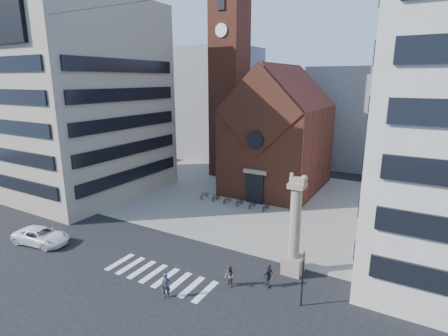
{
  "coord_description": "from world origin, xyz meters",
  "views": [
    {
      "loc": [
        18.1,
        -22.82,
        15.86
      ],
      "look_at": [
        0.45,
        8.0,
        6.82
      ],
      "focal_mm": 28.0,
      "sensor_mm": 36.0,
      "label": 1
    }
  ],
  "objects": [
    {
      "name": "scooter_5",
      "position": [
        2.34,
        15.1,
        0.61
      ],
      "size": [
        0.67,
        1.9,
        1.12
      ],
      "primitive_type": "imported",
      "rotation": [
        0.0,
        0.0,
        -0.08
      ],
      "color": "black",
      "rests_on": "piazza"
    },
    {
      "name": "bg_block_mid",
      "position": [
        6.0,
        45.0,
        9.0
      ],
      "size": [
        14.0,
        12.0,
        18.0
      ],
      "primitive_type": "cube",
      "color": "gray",
      "rests_on": "ground"
    },
    {
      "name": "building_left",
      "position": [
        -24.0,
        10.0,
        13.0
      ],
      "size": [
        18.0,
        20.0,
        26.0
      ],
      "primitive_type": "cube",
      "color": "gray",
      "rests_on": "ground"
    },
    {
      "name": "scooter_3",
      "position": [
        -1.28,
        15.1,
        0.61
      ],
      "size": [
        0.67,
        1.9,
        1.12
      ],
      "primitive_type": "imported",
      "rotation": [
        0.0,
        0.0,
        -0.08
      ],
      "color": "black",
      "rests_on": "piazza"
    },
    {
      "name": "piazza",
      "position": [
        0.0,
        19.0,
        0.03
      ],
      "size": [
        46.0,
        30.0,
        0.05
      ],
      "primitive_type": "cube",
      "color": "gray",
      "rests_on": "ground"
    },
    {
      "name": "zebra_crossing",
      "position": [
        0.55,
        -3.0,
        0.01
      ],
      "size": [
        10.2,
        3.2,
        0.01
      ],
      "primitive_type": null,
      "color": "white",
      "rests_on": "ground"
    },
    {
      "name": "scooter_4",
      "position": [
        0.53,
        15.1,
        0.55
      ],
      "size": [
        0.81,
        1.97,
        1.01
      ],
      "primitive_type": "imported",
      "rotation": [
        0.0,
        0.0,
        -0.08
      ],
      "color": "black",
      "rests_on": "piazza"
    },
    {
      "name": "pedestrian_1",
      "position": [
        6.35,
        -1.47,
        0.9
      ],
      "size": [
        1.08,
        0.99,
        1.79
      ],
      "primitive_type": "imported",
      "rotation": [
        0.0,
        0.0,
        -0.45
      ],
      "color": "#534342",
      "rests_on": "ground"
    },
    {
      "name": "ground",
      "position": [
        0.0,
        0.0,
        0.0
      ],
      "size": [
        120.0,
        120.0,
        0.0
      ],
      "primitive_type": "plane",
      "color": "black",
      "rests_on": "ground"
    },
    {
      "name": "white_car",
      "position": [
        -13.42,
        -4.22,
        0.8
      ],
      "size": [
        6.09,
        3.57,
        1.59
      ],
      "primitive_type": "imported",
      "rotation": [
        0.0,
        0.0,
        1.74
      ],
      "color": "white",
      "rests_on": "ground"
    },
    {
      "name": "scooter_1",
      "position": [
        -4.9,
        15.1,
        0.61
      ],
      "size": [
        0.67,
        1.9,
        1.12
      ],
      "primitive_type": "imported",
      "rotation": [
        0.0,
        0.0,
        -0.08
      ],
      "color": "black",
      "rests_on": "piazza"
    },
    {
      "name": "pedestrian_0",
      "position": [
        2.94,
        -5.04,
        0.97
      ],
      "size": [
        0.84,
        0.81,
        1.94
      ],
      "primitive_type": "imported",
      "rotation": [
        0.0,
        0.0,
        0.7
      ],
      "color": "#342F42",
      "rests_on": "ground"
    },
    {
      "name": "lion_column",
      "position": [
        10.01,
        3.0,
        3.46
      ],
      "size": [
        1.63,
        1.6,
        8.68
      ],
      "color": "gray",
      "rests_on": "ground"
    },
    {
      "name": "scooter_2",
      "position": [
        -3.09,
        15.1,
        0.55
      ],
      "size": [
        0.81,
        1.97,
        1.01
      ],
      "primitive_type": "imported",
      "rotation": [
        0.0,
        0.0,
        -0.08
      ],
      "color": "black",
      "rests_on": "piazza"
    },
    {
      "name": "church",
      "position": [
        0.0,
        25.04,
        7.98
      ],
      "size": [
        12.0,
        16.65,
        18.0
      ],
      "color": "brown",
      "rests_on": "ground"
    },
    {
      "name": "traffic_light",
      "position": [
        12.0,
        -1.0,
        2.29
      ],
      "size": [
        0.13,
        0.16,
        4.3
      ],
      "color": "black",
      "rests_on": "ground"
    },
    {
      "name": "pedestrian_2",
      "position": [
        9.0,
        0.01,
        0.97
      ],
      "size": [
        0.78,
        1.22,
        1.94
      ],
      "primitive_type": "imported",
      "rotation": [
        0.0,
        0.0,
        1.28
      ],
      "color": "#2B2C33",
      "rests_on": "ground"
    },
    {
      "name": "campanile",
      "position": [
        -10.0,
        28.0,
        15.74
      ],
      "size": [
        5.5,
        5.5,
        31.2
      ],
      "color": "brown",
      "rests_on": "ground"
    },
    {
      "name": "scooter_0",
      "position": [
        -6.71,
        15.1,
        0.55
      ],
      "size": [
        0.81,
        1.97,
        1.01
      ],
      "primitive_type": "imported",
      "rotation": [
        0.0,
        0.0,
        -0.08
      ],
      "color": "black",
      "rests_on": "piazza"
    },
    {
      "name": "bg_block_left",
      "position": [
        -20.0,
        40.0,
        11.0
      ],
      "size": [
        16.0,
        14.0,
        22.0
      ],
      "primitive_type": "cube",
      "color": "gray",
      "rests_on": "ground"
    }
  ]
}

